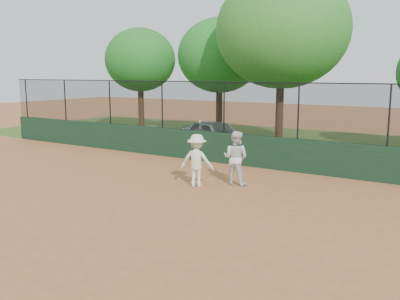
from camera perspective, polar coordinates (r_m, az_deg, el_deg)
The scene contains 10 objects.
ground at distance 12.59m, azimuth -8.51°, elevation -6.51°, with size 80.00×80.00×0.00m, color #AA6436.
back_wall at distance 17.32m, azimuth 4.48°, elevation 0.10°, with size 26.00×0.20×1.20m, color #18341F.
grass_strip at distance 22.83m, azimuth 11.52°, elevation 0.78°, with size 36.00×12.00×0.01m, color #314D18.
parked_car at distance 20.38m, azimuth 2.03°, elevation 1.89°, with size 1.66×4.12×1.40m, color #A6AAAF.
player_second at distance 14.19m, azimuth 4.57°, elevation -1.00°, with size 0.84×0.65×1.72m, color silver.
player_main at distance 13.88m, azimuth -0.40°, elevation -1.36°, with size 1.19×0.86×2.14m.
fence_assembly at distance 17.13m, azimuth 4.47°, elevation 5.51°, with size 26.00×0.06×2.00m.
tree_0 at distance 27.00m, azimuth -7.68°, elevation 11.34°, with size 4.30×3.91×6.14m.
tree_1 at distance 24.52m, azimuth 2.52°, elevation 11.98°, with size 4.66×4.24×6.46m.
tree_2 at distance 21.07m, azimuth 10.44°, elevation 14.87°, with size 6.11×5.55×8.07m.
Camera 1 is at (7.95, -9.11, 3.52)m, focal length 40.00 mm.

